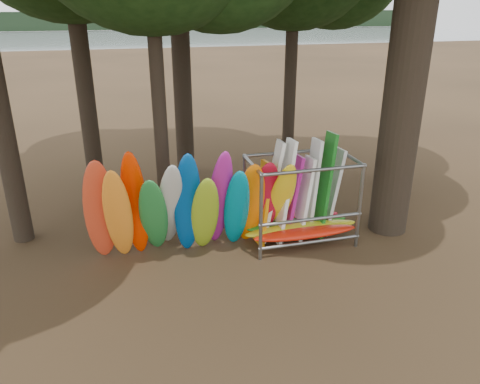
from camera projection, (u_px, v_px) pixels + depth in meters
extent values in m
plane|color=#47331E|center=(249.00, 269.00, 11.33)|extent=(120.00, 120.00, 0.00)
plane|color=gray|center=(130.00, 49.00, 65.01)|extent=(160.00, 160.00, 0.00)
cube|color=black|center=(119.00, 21.00, 108.99)|extent=(160.00, 4.00, 4.00)
cylinder|color=black|center=(79.00, 36.00, 13.58)|extent=(0.53, 0.53, 10.16)
cylinder|color=black|center=(292.00, 40.00, 16.09)|extent=(0.43, 0.43, 9.54)
cylinder|color=black|center=(155.00, 50.00, 11.52)|extent=(0.37, 0.37, 9.81)
ellipsoid|color=red|center=(100.00, 211.00, 11.01)|extent=(0.82, 1.16, 2.91)
ellipsoid|color=orange|center=(119.00, 216.00, 10.92)|extent=(0.77, 1.52, 2.82)
ellipsoid|color=#F22B00|center=(135.00, 206.00, 11.16)|extent=(0.74, 1.17, 3.05)
ellipsoid|color=#247D36|center=(154.00, 216.00, 11.26)|extent=(0.87, 1.69, 2.54)
ellipsoid|color=beige|center=(170.00, 207.00, 11.35)|extent=(0.66, 2.07, 2.92)
ellipsoid|color=#04438D|center=(187.00, 205.00, 11.27)|extent=(0.69, 1.28, 3.01)
ellipsoid|color=#8BAC1E|center=(205.00, 215.00, 11.43)|extent=(0.72, 1.41, 2.46)
ellipsoid|color=#AB1D8D|center=(219.00, 200.00, 11.55)|extent=(0.63, 1.59, 3.04)
ellipsoid|color=#007A91|center=(236.00, 209.00, 11.65)|extent=(0.77, 1.41, 2.54)
ellipsoid|color=orange|center=(250.00, 204.00, 11.90)|extent=(0.79, 1.13, 2.54)
ellipsoid|color=#B20E26|center=(265.00, 202.00, 12.05)|extent=(0.78, 1.00, 2.49)
ellipsoid|color=yellow|center=(280.00, 200.00, 12.11)|extent=(0.74, 1.80, 2.62)
ellipsoid|color=red|center=(305.00, 233.00, 12.16)|extent=(2.84, 0.55, 0.24)
ellipsoid|color=gold|center=(301.00, 228.00, 12.41)|extent=(3.15, 0.55, 0.24)
ellipsoid|color=#217A1B|center=(297.00, 224.00, 12.68)|extent=(2.88, 0.55, 0.24)
ellipsoid|color=red|center=(293.00, 218.00, 12.99)|extent=(2.73, 0.55, 0.24)
cube|color=orange|center=(263.00, 204.00, 12.17)|extent=(0.38, 0.78, 2.26)
cube|color=white|center=(271.00, 192.00, 12.31)|extent=(0.66, 0.75, 2.73)
cube|color=white|center=(284.00, 193.00, 12.17)|extent=(0.49, 0.79, 2.81)
cube|color=#A81C86|center=(291.00, 197.00, 12.52)|extent=(0.52, 0.75, 2.30)
cube|color=white|center=(304.00, 199.00, 12.44)|extent=(0.45, 0.75, 2.29)
cube|color=white|center=(311.00, 189.00, 12.59)|extent=(0.38, 0.78, 2.69)
cube|color=#176B1D|center=(325.00, 186.00, 12.44)|extent=(0.44, 0.79, 2.91)
cube|color=silver|center=(331.00, 192.00, 12.73)|extent=(0.55, 0.76, 2.41)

